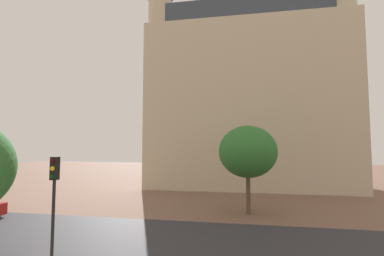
# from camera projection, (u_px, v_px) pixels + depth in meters

# --- Properties ---
(ground_plane) EXTENTS (120.00, 120.00, 0.00)m
(ground_plane) POSITION_uv_depth(u_px,v_px,m) (197.00, 234.00, 14.36)
(ground_plane) COLOR brown
(street_asphalt_strip) EXTENTS (120.00, 6.82, 0.00)m
(street_asphalt_strip) POSITION_uv_depth(u_px,v_px,m) (194.00, 241.00, 13.34)
(street_asphalt_strip) COLOR #2D2D33
(street_asphalt_strip) RESTS_ON ground_plane
(landmark_building) EXTENTS (23.64, 11.22, 39.54)m
(landmark_building) POSITION_uv_depth(u_px,v_px,m) (244.00, 92.00, 33.06)
(landmark_building) COLOR beige
(landmark_building) RESTS_ON ground_plane
(traffic_light_pole) EXTENTS (0.28, 0.34, 4.45)m
(traffic_light_pole) POSITION_uv_depth(u_px,v_px,m) (54.00, 191.00, 10.13)
(traffic_light_pole) COLOR black
(traffic_light_pole) RESTS_ON ground_plane
(tree_curb_far) EXTENTS (4.21, 4.21, 6.37)m
(tree_curb_far) POSITION_uv_depth(u_px,v_px,m) (248.00, 152.00, 18.93)
(tree_curb_far) COLOR brown
(tree_curb_far) RESTS_ON ground_plane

